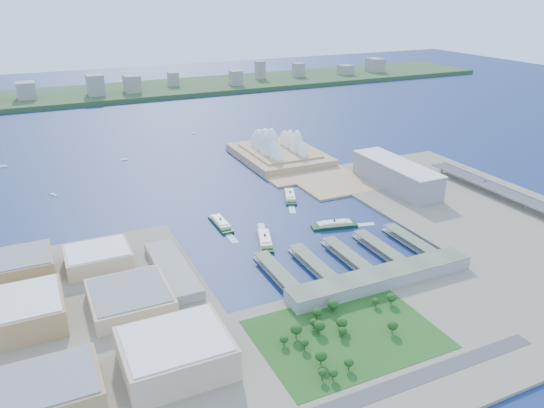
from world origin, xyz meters
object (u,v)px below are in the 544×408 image
opera_house (279,140)px  ferry_b (290,194)px  car_c (485,181)px  ferry_c (265,238)px  ferry_d (334,223)px  ferry_a (220,222)px  toaster_building (396,175)px

opera_house → ferry_b: opera_house is taller
opera_house → ferry_b: size_ratio=3.15×
car_c → ferry_c: bearing=2.7°
ferry_d → ferry_c: bearing=103.2°
ferry_a → car_c: 386.14m
ferry_d → car_c: 259.84m
opera_house → ferry_d: size_ratio=3.19×
opera_house → car_c: 330.16m
ferry_d → car_c: (259.19, 15.23, 10.13)m
ferry_b → ferry_c: size_ratio=0.98×
opera_house → toaster_building: (90.00, -200.00, -11.50)m
opera_house → toaster_building: 219.62m
toaster_building → ferry_c: size_ratio=2.65×
toaster_building → ferry_a: bearing=-177.0°
opera_house → ferry_c: opera_house is taller
opera_house → ferry_a: size_ratio=3.19×
opera_house → ferry_a: (-183.92, -214.17, -26.67)m
toaster_building → ferry_d: toaster_building is taller
ferry_c → car_c: car_c is taller
ferry_c → ferry_d: ferry_c is taller
opera_house → car_c: (199.00, -262.93, -16.54)m
ferry_c → car_c: 353.29m
opera_house → ferry_d: opera_house is taller
ferry_d → ferry_a: bearing=74.9°
toaster_building → car_c: toaster_building is taller
ferry_b → ferry_d: (5.29, -108.70, -0.07)m
ferry_b → ferry_d: ferry_b is taller
toaster_building → car_c: size_ratio=36.61×
toaster_building → car_c: bearing=-30.0°
ferry_a → ferry_c: 72.14m
ferry_a → car_c: bearing=-6.8°
opera_house → ferry_d: (-60.19, -278.16, -26.66)m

